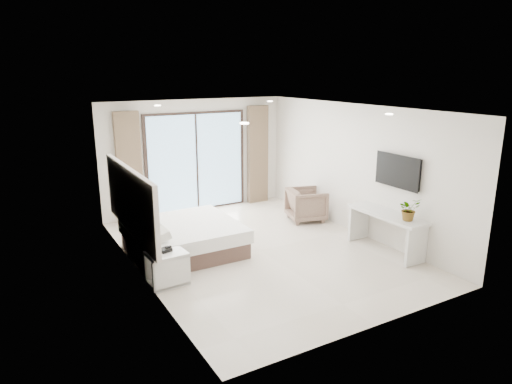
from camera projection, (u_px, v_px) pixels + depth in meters
ground at (260, 250)px, 8.77m from camera, size 6.20×6.20×0.00m
room_shell at (231, 164)px, 8.93m from camera, size 4.62×6.22×2.72m
bed at (183, 238)px, 8.60m from camera, size 1.98×1.89×0.69m
nightstand at (167, 268)px, 7.33m from camera, size 0.62×0.52×0.54m
phone at (165, 250)px, 7.28m from camera, size 0.21×0.18×0.06m
console_desk at (386, 223)px, 8.58m from camera, size 0.52×1.65×0.77m
plant at (409, 212)px, 8.07m from camera, size 0.45×0.48×0.32m
armchair at (306, 203)px, 10.45m from camera, size 0.93×0.96×0.81m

